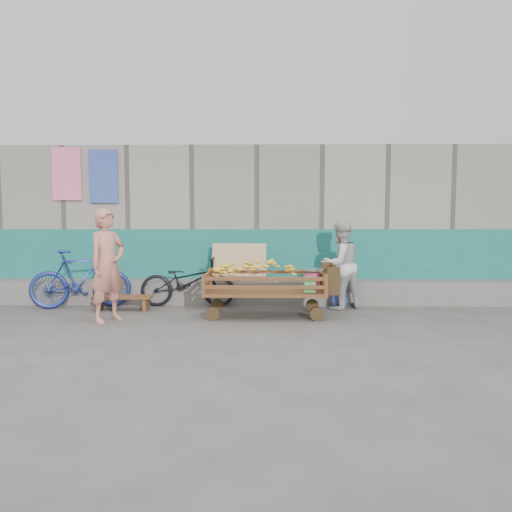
{
  "coord_description": "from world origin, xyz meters",
  "views": [
    {
      "loc": [
        0.79,
        -6.95,
        1.68
      ],
      "look_at": [
        0.63,
        1.2,
        1.0
      ],
      "focal_mm": 35.0,
      "sensor_mm": 36.0,
      "label": 1
    }
  ],
  "objects_px": {
    "woman": "(340,265)",
    "bench": "(123,300)",
    "child": "(339,284)",
    "bicycle_dark": "(188,282)",
    "bicycle_blue": "(81,279)",
    "vendor_man": "(108,265)",
    "banana_cart": "(262,279)"
  },
  "relations": [
    {
      "from": "vendor_man",
      "to": "bicycle_dark",
      "type": "relative_size",
      "value": 1.03
    },
    {
      "from": "bench",
      "to": "child",
      "type": "relative_size",
      "value": 1.2
    },
    {
      "from": "bicycle_dark",
      "to": "bicycle_blue",
      "type": "bearing_deg",
      "value": 96.49
    },
    {
      "from": "woman",
      "to": "child",
      "type": "xyz_separation_m",
      "value": [
        0.0,
        0.08,
        -0.37
      ]
    },
    {
      "from": "child",
      "to": "bicycle_blue",
      "type": "distance_m",
      "value": 4.64
    },
    {
      "from": "woman",
      "to": "bench",
      "type": "bearing_deg",
      "value": -26.49
    },
    {
      "from": "bicycle_blue",
      "to": "bench",
      "type": "bearing_deg",
      "value": -116.09
    },
    {
      "from": "vendor_man",
      "to": "child",
      "type": "distance_m",
      "value": 4.01
    },
    {
      "from": "bench",
      "to": "vendor_man",
      "type": "distance_m",
      "value": 1.14
    },
    {
      "from": "child",
      "to": "bicycle_blue",
      "type": "xyz_separation_m",
      "value": [
        -4.64,
        -0.11,
        0.1
      ]
    },
    {
      "from": "bench",
      "to": "woman",
      "type": "height_order",
      "value": "woman"
    },
    {
      "from": "woman",
      "to": "child",
      "type": "bearing_deg",
      "value": -119.7
    },
    {
      "from": "bench",
      "to": "bicycle_blue",
      "type": "relative_size",
      "value": 0.59
    },
    {
      "from": "woman",
      "to": "bicycle_blue",
      "type": "height_order",
      "value": "woman"
    },
    {
      "from": "bench",
      "to": "bicycle_blue",
      "type": "distance_m",
      "value": 0.89
    },
    {
      "from": "child",
      "to": "bicycle_blue",
      "type": "relative_size",
      "value": 0.49
    },
    {
      "from": "woman",
      "to": "bicycle_dark",
      "type": "height_order",
      "value": "woman"
    },
    {
      "from": "vendor_man",
      "to": "bicycle_dark",
      "type": "height_order",
      "value": "vendor_man"
    },
    {
      "from": "banana_cart",
      "to": "bicycle_blue",
      "type": "xyz_separation_m",
      "value": [
        -3.27,
        0.63,
        -0.1
      ]
    },
    {
      "from": "banana_cart",
      "to": "child",
      "type": "height_order",
      "value": "banana_cart"
    },
    {
      "from": "vendor_man",
      "to": "child",
      "type": "bearing_deg",
      "value": -39.83
    },
    {
      "from": "bicycle_dark",
      "to": "bicycle_blue",
      "type": "distance_m",
      "value": 1.91
    },
    {
      "from": "vendor_man",
      "to": "bicycle_dark",
      "type": "distance_m",
      "value": 1.72
    },
    {
      "from": "banana_cart",
      "to": "bicycle_dark",
      "type": "xyz_separation_m",
      "value": [
        -1.37,
        0.83,
        -0.17
      ]
    },
    {
      "from": "vendor_man",
      "to": "bicycle_dark",
      "type": "xyz_separation_m",
      "value": [
        1.05,
        1.29,
        -0.44
      ]
    },
    {
      "from": "bench",
      "to": "child",
      "type": "bearing_deg",
      "value": 4.46
    },
    {
      "from": "woman",
      "to": "child",
      "type": "distance_m",
      "value": 0.38
    },
    {
      "from": "child",
      "to": "woman",
      "type": "bearing_deg",
      "value": 85.94
    },
    {
      "from": "banana_cart",
      "to": "vendor_man",
      "type": "distance_m",
      "value": 2.48
    },
    {
      "from": "bench",
      "to": "woman",
      "type": "bearing_deg",
      "value": 3.2
    },
    {
      "from": "banana_cart",
      "to": "woman",
      "type": "height_order",
      "value": "woman"
    },
    {
      "from": "bench",
      "to": "child",
      "type": "distance_m",
      "value": 3.86
    }
  ]
}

